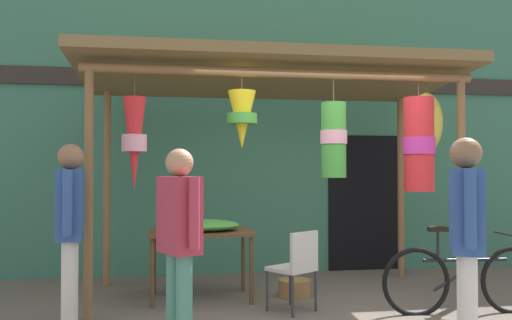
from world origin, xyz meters
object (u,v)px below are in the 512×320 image
Objects in this scene: display_table at (201,238)px; shopper_by_bananas at (466,230)px; parked_bicycle at (465,280)px; flower_heap_on_table at (205,225)px; wicker_basket_spare at (295,288)px; customer_foreground at (179,233)px; folding_chair at (297,264)px; vendor_in_orange at (70,221)px.

display_table is 3.12m from shopper_by_bananas.
shopper_by_bananas is (-0.80, -1.42, 0.67)m from parked_bicycle.
flower_heap_on_table is 3.03m from shopper_by_bananas.
wicker_basket_spare is 0.22× the size of parked_bicycle.
parked_bicycle is 1.07× the size of customer_foreground.
wicker_basket_spare is at bearing 107.15° from shopper_by_bananas.
vendor_in_orange is at bearing -168.95° from folding_chair.
display_table is 1.40× the size of folding_chair.
display_table is 1.95m from customer_foreground.
parked_bicycle is (2.64, -1.08, -0.35)m from display_table.
flower_heap_on_table is at bearing 80.15° from customer_foreground.
wicker_basket_spare is 2.74m from vendor_in_orange.
flower_heap_on_table is 0.98× the size of folding_chair.
customer_foreground is (-0.28, -1.91, 0.27)m from display_table.
folding_chair is at bearing 43.40° from customer_foreground.
shopper_by_bananas is (1.84, -2.50, 0.32)m from display_table.
parked_bicycle reaches higher than folding_chair.
display_table is 2.88m from parked_bicycle.
vendor_in_orange is at bearing 156.80° from shopper_by_bananas.
display_table is at bearing 141.81° from folding_chair.
parked_bicycle is at bearing -11.05° from folding_chair.
shopper_by_bananas is at bearing -63.00° from folding_chair.
customer_foreground is at bearing -98.30° from display_table.
vendor_in_orange reaches higher than parked_bicycle.
wicker_basket_spare is at bearing 78.85° from folding_chair.
flower_heap_on_table is 0.48× the size of vendor_in_orange.
wicker_basket_spare is 0.23× the size of customer_foreground.
flower_heap_on_table is at bearing 158.77° from parked_bicycle.
parked_bicycle is 1.76m from shopper_by_bananas.
parked_bicycle is at bearing 60.58° from shopper_by_bananas.
customer_foreground is 0.96× the size of shopper_by_bananas.
wicker_basket_spare is 0.22× the size of shopper_by_bananas.
flower_heap_on_table reaches higher than wicker_basket_spare.
vendor_in_orange is (-1.28, -1.11, 0.16)m from flower_heap_on_table.
display_table is at bearing 157.79° from parked_bicycle.
wicker_basket_spare is (1.09, -0.05, -0.60)m from display_table.
folding_chair is 2.22× the size of wicker_basket_spare.
parked_bicycle is 3.94m from vendor_in_orange.
flower_heap_on_table is 1.29m from wicker_basket_spare.
shopper_by_bananas is at bearing -72.85° from wicker_basket_spare.
folding_chair is 0.48× the size of parked_bicycle.
folding_chair is 0.51× the size of customer_foreground.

